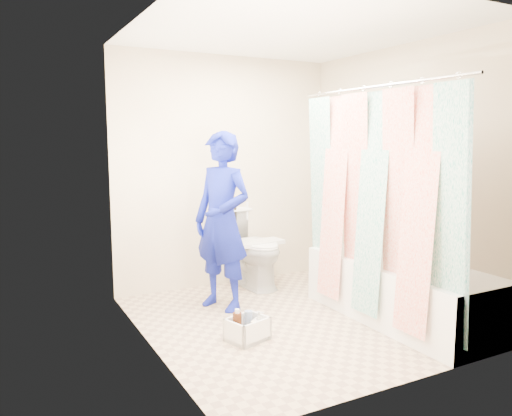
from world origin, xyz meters
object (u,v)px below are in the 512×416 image
toilet (253,247)px  bathtub (400,289)px  plumber (222,221)px  cleaning_caddy (248,329)px

toilet → bathtub: bearing=-71.1°
plumber → cleaning_caddy: 1.08m
plumber → cleaning_caddy: plumber is taller
bathtub → toilet: 1.64m
bathtub → plumber: bearing=140.4°
toilet → plumber: (-0.57, -0.50, 0.40)m
bathtub → toilet: bearing=113.1°
bathtub → cleaning_caddy: bearing=170.9°
bathtub → cleaning_caddy: (-1.35, 0.22, -0.18)m
cleaning_caddy → toilet: bearing=44.4°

